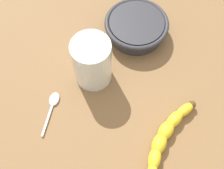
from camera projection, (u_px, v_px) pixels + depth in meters
wooden_tabletop at (130, 79)px, 75.01cm from camera, size 120.00×120.00×3.00cm
banana at (165, 139)px, 64.78cm from camera, size 8.61×22.18×3.10cm
smoothie_glass at (92, 63)px, 68.51cm from camera, size 9.14×9.14×12.83cm
ceramic_bowl at (136, 27)px, 77.03cm from camera, size 16.72×16.72×5.06cm
teaspoon at (53, 102)px, 70.09cm from camera, size 7.29×10.20×0.80cm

